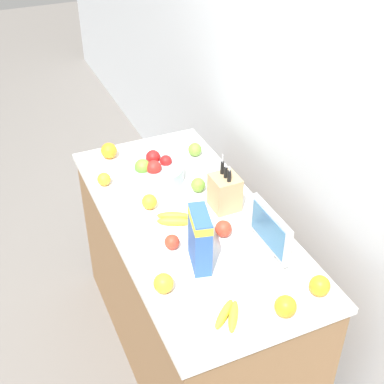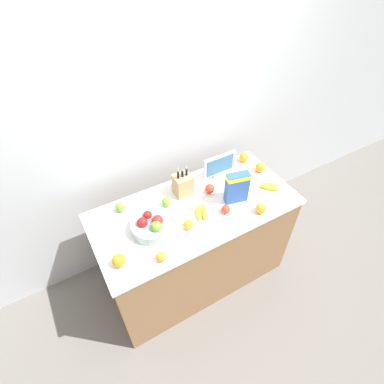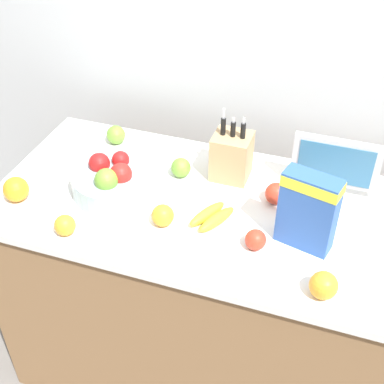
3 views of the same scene
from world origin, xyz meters
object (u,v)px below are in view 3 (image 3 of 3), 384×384
at_px(apple_rightmost, 181,168).
at_px(orange_by_cereal, 16,189).
at_px(small_monitor, 335,164).
at_px(apple_by_knife_block, 116,135).
at_px(fruit_bowl, 114,180).
at_px(apple_near_bananas, 256,240).
at_px(cereal_box, 308,208).
at_px(apple_front, 276,194).
at_px(knife_block, 232,156).
at_px(orange_front_center, 163,215).
at_px(banana_bunch_left, 212,217).
at_px(orange_mid_left, 324,285).
at_px(orange_near_bowl, 65,225).

bearing_deg(apple_rightmost, orange_by_cereal, -147.14).
bearing_deg(orange_by_cereal, small_monitor, 21.76).
relative_size(small_monitor, apple_by_knife_block, 3.94).
bearing_deg(small_monitor, fruit_bowl, -160.46).
bearing_deg(apple_near_bananas, apple_by_knife_block, 148.67).
distance_m(cereal_box, apple_front, 0.24).
relative_size(knife_block, orange_front_center, 3.69).
height_order(apple_rightmost, orange_by_cereal, orange_by_cereal).
relative_size(apple_rightmost, apple_front, 0.95).
relative_size(fruit_bowl, banana_bunch_left, 1.71).
bearing_deg(orange_mid_left, orange_by_cereal, 174.96).
height_order(fruit_bowl, apple_front, fruit_bowl).
xyz_separation_m(apple_by_knife_block, orange_mid_left, (0.89, -0.53, 0.00)).
bearing_deg(orange_mid_left, apple_near_bananas, 150.58).
distance_m(banana_bunch_left, apple_front, 0.24).
height_order(banana_bunch_left, orange_near_bowl, orange_near_bowl).
bearing_deg(orange_near_bowl, apple_by_knife_block, 98.18).
height_order(cereal_box, orange_near_bowl, cereal_box).
bearing_deg(knife_block, orange_near_bowl, -131.14).
bearing_deg(knife_block, cereal_box, -41.04).
relative_size(cereal_box, fruit_bowl, 0.87).
relative_size(knife_block, orange_mid_left, 3.35).
height_order(small_monitor, orange_front_center, small_monitor).
bearing_deg(banana_bunch_left, orange_by_cereal, -170.70).
distance_m(cereal_box, apple_by_knife_block, 0.87).
distance_m(banana_bunch_left, apple_near_bananas, 0.18).
distance_m(knife_block, apple_by_knife_block, 0.50).
relative_size(fruit_bowl, orange_by_cereal, 3.40).
xyz_separation_m(banana_bunch_left, apple_rightmost, (-0.18, 0.20, 0.02)).
distance_m(knife_block, apple_near_bananas, 0.39).
relative_size(apple_near_bananas, apple_by_knife_block, 0.89).
bearing_deg(orange_mid_left, cereal_box, 114.12).
bearing_deg(orange_by_cereal, apple_by_knife_block, 69.14).
bearing_deg(orange_near_bowl, apple_near_bananas, 12.75).
height_order(small_monitor, orange_mid_left, small_monitor).
bearing_deg(orange_by_cereal, orange_front_center, 4.72).
xyz_separation_m(fruit_bowl, apple_near_bananas, (0.53, -0.12, -0.02)).
xyz_separation_m(orange_mid_left, orange_front_center, (-0.53, 0.14, -0.00)).
xyz_separation_m(fruit_bowl, apple_front, (0.55, 0.12, -0.01)).
distance_m(apple_rightmost, orange_mid_left, 0.70).
xyz_separation_m(orange_front_center, orange_by_cereal, (-0.52, -0.04, 0.01)).
xyz_separation_m(apple_near_bananas, orange_near_bowl, (-0.59, -0.13, 0.00)).
xyz_separation_m(apple_by_knife_block, orange_by_cereal, (-0.17, -0.44, 0.01)).
relative_size(knife_block, apple_front, 3.59).
bearing_deg(knife_block, apple_front, -27.89).
bearing_deg(banana_bunch_left, fruit_bowl, 173.60).
bearing_deg(orange_by_cereal, apple_rightmost, 32.86).
xyz_separation_m(fruit_bowl, banana_bunch_left, (0.37, -0.04, -0.03)).
bearing_deg(orange_front_center, apple_front, 35.54).
relative_size(knife_block, banana_bunch_left, 1.56).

